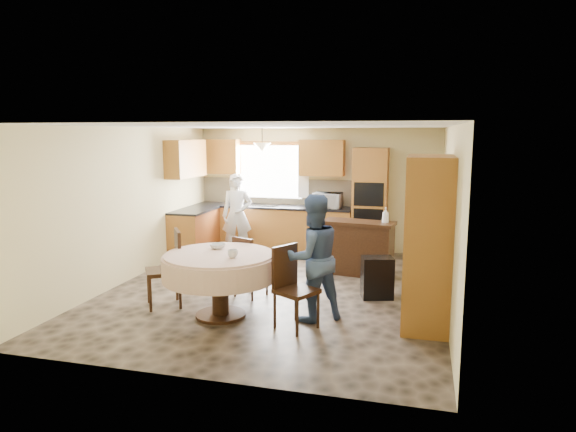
# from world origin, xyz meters

# --- Properties ---
(floor) EXTENTS (5.00, 6.00, 0.01)m
(floor) POSITION_xyz_m (0.00, 0.00, 0.00)
(floor) COLOR brown
(floor) RESTS_ON ground
(ceiling) EXTENTS (5.00, 6.00, 0.01)m
(ceiling) POSITION_xyz_m (0.00, 0.00, 2.50)
(ceiling) COLOR white
(ceiling) RESTS_ON wall_back
(wall_back) EXTENTS (5.00, 0.02, 2.50)m
(wall_back) POSITION_xyz_m (0.00, 3.00, 1.25)
(wall_back) COLOR beige
(wall_back) RESTS_ON floor
(wall_front) EXTENTS (5.00, 0.02, 2.50)m
(wall_front) POSITION_xyz_m (0.00, -3.00, 1.25)
(wall_front) COLOR beige
(wall_front) RESTS_ON floor
(wall_left) EXTENTS (0.02, 6.00, 2.50)m
(wall_left) POSITION_xyz_m (-2.50, 0.00, 1.25)
(wall_left) COLOR beige
(wall_left) RESTS_ON floor
(wall_right) EXTENTS (0.02, 6.00, 2.50)m
(wall_right) POSITION_xyz_m (2.50, 0.00, 1.25)
(wall_right) COLOR beige
(wall_right) RESTS_ON floor
(window) EXTENTS (1.40, 0.03, 1.10)m
(window) POSITION_xyz_m (-1.00, 2.98, 1.60)
(window) COLOR white
(window) RESTS_ON wall_back
(curtain_left) EXTENTS (0.22, 0.02, 1.15)m
(curtain_left) POSITION_xyz_m (-1.75, 2.93, 1.65)
(curtain_left) COLOR white
(curtain_left) RESTS_ON wall_back
(curtain_right) EXTENTS (0.22, 0.02, 1.15)m
(curtain_right) POSITION_xyz_m (-0.25, 2.93, 1.65)
(curtain_right) COLOR white
(curtain_right) RESTS_ON wall_back
(base_cab_back) EXTENTS (3.30, 0.60, 0.88)m
(base_cab_back) POSITION_xyz_m (-0.85, 2.70, 0.44)
(base_cab_back) COLOR #B48030
(base_cab_back) RESTS_ON floor
(counter_back) EXTENTS (3.30, 0.64, 0.04)m
(counter_back) POSITION_xyz_m (-0.85, 2.70, 0.90)
(counter_back) COLOR black
(counter_back) RESTS_ON base_cab_back
(base_cab_left) EXTENTS (0.60, 1.20, 0.88)m
(base_cab_left) POSITION_xyz_m (-2.20, 1.80, 0.44)
(base_cab_left) COLOR #B48030
(base_cab_left) RESTS_ON floor
(counter_left) EXTENTS (0.64, 1.20, 0.04)m
(counter_left) POSITION_xyz_m (-2.20, 1.80, 0.90)
(counter_left) COLOR black
(counter_left) RESTS_ON base_cab_left
(backsplash) EXTENTS (3.30, 0.02, 0.55)m
(backsplash) POSITION_xyz_m (-0.85, 2.99, 1.18)
(backsplash) COLOR #C4B28A
(backsplash) RESTS_ON wall_back
(wall_cab_left) EXTENTS (0.85, 0.33, 0.72)m
(wall_cab_left) POSITION_xyz_m (-2.05, 2.83, 1.91)
(wall_cab_left) COLOR #BE772F
(wall_cab_left) RESTS_ON wall_back
(wall_cab_right) EXTENTS (0.90, 0.33, 0.72)m
(wall_cab_right) POSITION_xyz_m (0.15, 2.83, 1.91)
(wall_cab_right) COLOR #BE772F
(wall_cab_right) RESTS_ON wall_back
(wall_cab_side) EXTENTS (0.33, 1.20, 0.72)m
(wall_cab_side) POSITION_xyz_m (-2.33, 1.80, 1.91)
(wall_cab_side) COLOR #BE772F
(wall_cab_side) RESTS_ON wall_left
(oven_tower) EXTENTS (0.66, 0.62, 2.12)m
(oven_tower) POSITION_xyz_m (1.15, 2.69, 1.06)
(oven_tower) COLOR #B48030
(oven_tower) RESTS_ON floor
(oven_upper) EXTENTS (0.56, 0.01, 0.45)m
(oven_upper) POSITION_xyz_m (1.15, 2.38, 1.25)
(oven_upper) COLOR black
(oven_upper) RESTS_ON oven_tower
(oven_lower) EXTENTS (0.56, 0.01, 0.45)m
(oven_lower) POSITION_xyz_m (1.15, 2.38, 0.75)
(oven_lower) COLOR black
(oven_lower) RESTS_ON oven_tower
(pendant) EXTENTS (0.36, 0.36, 0.18)m
(pendant) POSITION_xyz_m (-1.00, 2.50, 2.12)
(pendant) COLOR beige
(pendant) RESTS_ON ceiling
(sideboard) EXTENTS (1.28, 0.68, 0.87)m
(sideboard) POSITION_xyz_m (1.11, 1.23, 0.43)
(sideboard) COLOR #371E0F
(sideboard) RESTS_ON floor
(space_heater) EXTENTS (0.51, 0.42, 0.61)m
(space_heater) POSITION_xyz_m (1.54, 0.01, 0.31)
(space_heater) COLOR black
(space_heater) RESTS_ON floor
(cupboard) EXTENTS (0.56, 1.12, 2.13)m
(cupboard) POSITION_xyz_m (2.22, -0.87, 1.06)
(cupboard) COLOR #B48030
(cupboard) RESTS_ON floor
(dining_table) EXTENTS (1.49, 1.49, 0.85)m
(dining_table) POSITION_xyz_m (-0.39, -1.30, 0.67)
(dining_table) COLOR #371E0F
(dining_table) RESTS_ON floor
(chair_left) EXTENTS (0.64, 0.64, 1.07)m
(chair_left) POSITION_xyz_m (-1.24, -1.06, 0.59)
(chair_left) COLOR #371E0F
(chair_left) RESTS_ON floor
(chair_back) EXTENTS (0.51, 0.51, 0.91)m
(chair_back) POSITION_xyz_m (-0.31, -0.44, 0.50)
(chair_back) COLOR #371E0F
(chair_back) RESTS_ON floor
(chair_right) EXTENTS (0.61, 0.61, 1.03)m
(chair_right) POSITION_xyz_m (0.61, -1.41, 0.57)
(chair_right) COLOR #371E0F
(chair_right) RESTS_ON floor
(framed_picture) EXTENTS (0.06, 0.59, 0.49)m
(framed_picture) POSITION_xyz_m (2.47, 0.41, 1.57)
(framed_picture) COLOR gold
(framed_picture) RESTS_ON wall_right
(microwave) EXTENTS (0.57, 0.41, 0.31)m
(microwave) POSITION_xyz_m (0.31, 2.65, 1.07)
(microwave) COLOR silver
(microwave) RESTS_ON counter_back
(person_sink) EXTENTS (0.68, 0.55, 1.62)m
(person_sink) POSITION_xyz_m (-1.37, 2.00, 0.81)
(person_sink) COLOR silver
(person_sink) RESTS_ON floor
(person_dining) EXTENTS (1.01, 0.98, 1.64)m
(person_dining) POSITION_xyz_m (0.80, -1.09, 0.82)
(person_dining) COLOR #384F7B
(person_dining) RESTS_ON floor
(bowl_sideboard) EXTENTS (0.25, 0.25, 0.06)m
(bowl_sideboard) POSITION_xyz_m (0.78, 1.23, 0.89)
(bowl_sideboard) COLOR #B2B2B2
(bowl_sideboard) RESTS_ON sideboard
(bottle_sideboard) EXTENTS (0.13, 0.13, 0.31)m
(bottle_sideboard) POSITION_xyz_m (1.55, 1.23, 1.02)
(bottle_sideboard) COLOR silver
(bottle_sideboard) RESTS_ON sideboard
(cup_table) EXTENTS (0.15, 0.15, 0.10)m
(cup_table) POSITION_xyz_m (-0.14, -1.47, 0.90)
(cup_table) COLOR #B2B2B2
(cup_table) RESTS_ON dining_table
(bowl_table) EXTENTS (0.21, 0.21, 0.07)m
(bowl_table) POSITION_xyz_m (-0.53, -1.04, 0.89)
(bowl_table) COLOR #B2B2B2
(bowl_table) RESTS_ON dining_table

